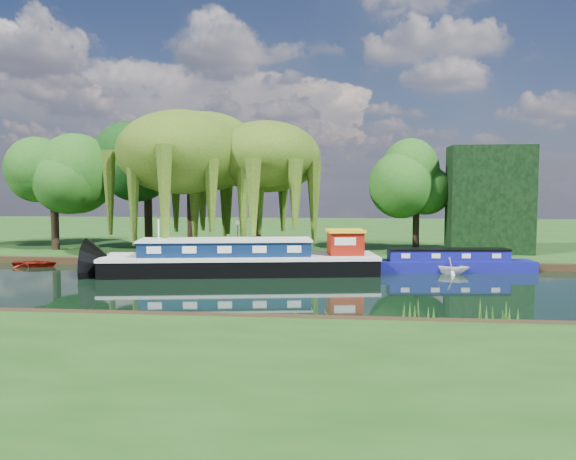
# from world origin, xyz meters

# --- Properties ---
(ground) EXTENTS (120.00, 120.00, 0.00)m
(ground) POSITION_xyz_m (0.00, 0.00, 0.00)
(ground) COLOR black
(far_bank) EXTENTS (120.00, 52.00, 0.45)m
(far_bank) POSITION_xyz_m (0.00, 34.00, 0.23)
(far_bank) COLOR #173D10
(far_bank) RESTS_ON ground
(dutch_barge) EXTENTS (17.29, 6.43, 3.57)m
(dutch_barge) POSITION_xyz_m (1.94, 4.82, 0.88)
(dutch_barge) COLOR black
(dutch_barge) RESTS_ON ground
(narrowboat) EXTENTS (10.99, 2.88, 1.58)m
(narrowboat) POSITION_xyz_m (14.82, 7.13, 0.56)
(narrowboat) COLOR navy
(narrowboat) RESTS_ON ground
(red_dinghy) EXTENTS (3.03, 2.20, 0.62)m
(red_dinghy) POSITION_xyz_m (-12.74, 6.60, 0.00)
(red_dinghy) COLOR maroon
(red_dinghy) RESTS_ON ground
(white_cruiser) EXTENTS (2.47, 2.24, 1.13)m
(white_cruiser) POSITION_xyz_m (14.86, 6.15, 0.00)
(white_cruiser) COLOR silver
(white_cruiser) RESTS_ON ground
(willow_left) EXTENTS (8.29, 8.29, 9.94)m
(willow_left) POSITION_xyz_m (-2.93, 10.72, 7.67)
(willow_left) COLOR black
(willow_left) RESTS_ON far_bank
(willow_right) EXTENTS (7.32, 7.32, 8.92)m
(willow_right) POSITION_xyz_m (1.79, 11.12, 6.96)
(willow_right) COLOR black
(willow_right) RESTS_ON far_bank
(tree_far_left) EXTENTS (5.48, 5.48, 8.83)m
(tree_far_left) POSITION_xyz_m (-14.60, 12.75, 6.49)
(tree_far_left) COLOR black
(tree_far_left) RESTS_ON far_bank
(tree_far_mid) EXTENTS (5.73, 5.73, 9.37)m
(tree_far_mid) POSITION_xyz_m (-7.93, 15.44, 6.90)
(tree_far_mid) COLOR black
(tree_far_mid) RESTS_ON far_bank
(tree_far_right) EXTENTS (4.56, 4.56, 7.46)m
(tree_far_right) POSITION_xyz_m (13.80, 15.46, 5.59)
(tree_far_right) COLOR black
(tree_far_right) RESTS_ON far_bank
(conifer_hedge) EXTENTS (6.00, 3.00, 8.00)m
(conifer_hedge) POSITION_xyz_m (19.00, 14.00, 4.45)
(conifer_hedge) COLOR black
(conifer_hedge) RESTS_ON far_bank
(lamppost) EXTENTS (0.36, 0.36, 2.56)m
(lamppost) POSITION_xyz_m (0.50, 10.50, 2.42)
(lamppost) COLOR silver
(lamppost) RESTS_ON far_bank
(mooring_posts) EXTENTS (19.16, 0.16, 1.00)m
(mooring_posts) POSITION_xyz_m (-0.50, 8.40, 0.95)
(mooring_posts) COLOR silver
(mooring_posts) RESTS_ON far_bank
(reeds_near) EXTENTS (33.70, 1.50, 1.10)m
(reeds_near) POSITION_xyz_m (6.87, -7.57, 0.55)
(reeds_near) COLOR #1E5416
(reeds_near) RESTS_ON ground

